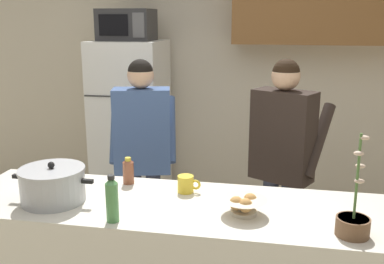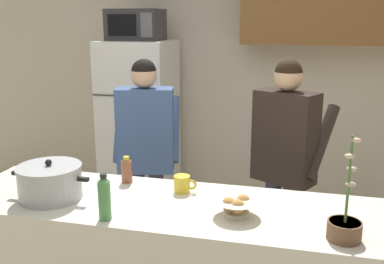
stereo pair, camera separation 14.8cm
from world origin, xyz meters
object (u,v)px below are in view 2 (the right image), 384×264
Objects in this scene: coffee_mug at (182,184)px; refrigerator at (140,128)px; cooking_pot at (50,182)px; bread_bowl at (236,206)px; potted_orchid at (345,226)px; bottle_near_edge at (127,170)px; bottle_mid_counter at (104,197)px; person_by_sink at (285,150)px; person_near_pot at (146,142)px; microwave at (136,25)px.

refrigerator is at bearing 117.78° from coffee_mug.
cooking_pot is 1.94× the size of bread_bowl.
coffee_mug is 0.91m from potted_orchid.
bottle_near_edge is 0.68× the size of bottle_mid_counter.
person_by_sink is at bearing 78.13° from bread_bowl.
refrigerator is 1.05× the size of person_near_pot.
potted_orchid is (0.50, -0.13, 0.02)m from bread_bowl.
refrigerator is 3.54× the size of potted_orchid.
bottle_mid_counter reaches higher than coffee_mug.
bottle_mid_counter reaches higher than bottle_near_edge.
cooking_pot is 0.43m from bottle_mid_counter.
bottle_near_edge is (0.31, 0.33, -0.01)m from cooking_pot.
potted_orchid is at bearing -14.69° from bread_bowl.
refrigerator is 1.70m from bottle_near_edge.
bottle_mid_counter is at bearing -73.60° from microwave.
cooking_pot reaches higher than bottle_near_edge.
potted_orchid is (1.50, -0.11, -0.03)m from cooking_pot.
person_by_sink reaches higher than coffee_mug.
person_near_pot is (0.42, -0.98, 0.15)m from refrigerator.
microwave is 1.33m from person_near_pot.
bottle_near_edge is at bearing -71.96° from refrigerator.
refrigerator is at bearing 90.07° from microwave.
bottle_near_edge is (-0.89, -0.62, -0.00)m from person_by_sink.
bottle_mid_counter is at bearing -125.76° from person_by_sink.
coffee_mug is at bearing -11.05° from bottle_near_edge.
bottle_mid_counter is (-0.27, -0.43, 0.07)m from coffee_mug.
bottle_near_edge is at bearing 100.24° from bottle_mid_counter.
microwave is 0.30× the size of person_by_sink.
bread_bowl is (1.23, -1.89, -0.84)m from microwave.
person_by_sink is 6.89× the size of bread_bowl.
coffee_mug is 0.56× the size of bottle_mid_counter.
coffee_mug is (-0.53, -0.69, -0.04)m from person_by_sink.
microwave is 2.41m from bread_bowl.
potted_orchid is (0.30, -1.05, -0.02)m from person_by_sink.
refrigerator is at bearing 96.42° from cooking_pot.
person_near_pot is 6.81× the size of bread_bowl.
bread_bowl is 0.64m from bottle_mid_counter.
bottle_mid_counter is 0.50× the size of potted_orchid.
bread_bowl is (0.34, -0.23, 0.00)m from coffee_mug.
bottle_mid_counter is at bearing -176.62° from potted_orchid.
coffee_mug is at bearing 145.37° from bread_bowl.
bottle_near_edge is (0.11, -0.63, 0.01)m from person_near_pot.
person_near_pot is 12.17× the size of coffee_mug.
person_by_sink is 1.09m from potted_orchid.
person_by_sink reaches higher than person_near_pot.
microwave reaches higher than person_by_sink.
bottle_mid_counter reaches higher than cooking_pot.
potted_orchid reaches higher than cooking_pot.
bread_bowl is at bearing -49.23° from person_near_pot.
coffee_mug is (0.47, -0.70, -0.02)m from person_near_pot.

